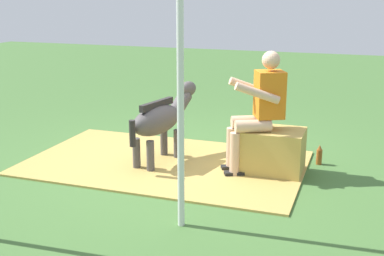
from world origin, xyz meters
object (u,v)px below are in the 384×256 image
Objects in this scene: person_seated at (259,107)px; soda_bottle at (319,155)px; pony_standing at (161,119)px; tent_pole_left at (180,92)px; hay_bale at (272,151)px.

person_seated is 5.75× the size of soda_bottle.
pony_standing is at bearing 16.66° from soda_bottle.
person_seated reaches higher than soda_bottle.
person_seated reaches higher than pony_standing.
soda_bottle is at bearing -115.57° from tent_pole_left.
person_seated is 1.64m from tent_pole_left.
hay_bale is 0.51× the size of person_seated.
pony_standing is at bearing -61.75° from tent_pole_left.
hay_bale is 0.53× the size of pony_standing.
tent_pole_left reaches higher than person_seated.
pony_standing is 1.86m from tent_pole_left.
soda_bottle is 2.55m from tent_pole_left.
pony_standing is 5.50× the size of soda_bottle.
tent_pole_left is (0.99, 2.08, 1.09)m from soda_bottle.
soda_bottle is (-1.82, -0.54, -0.43)m from pony_standing.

